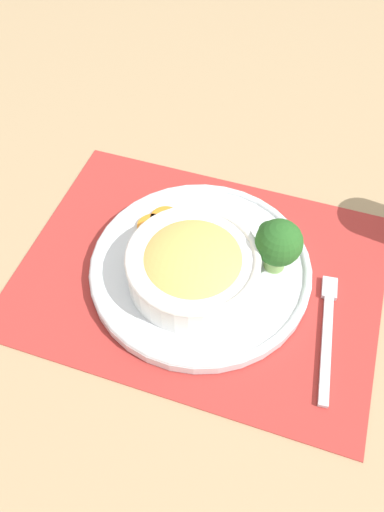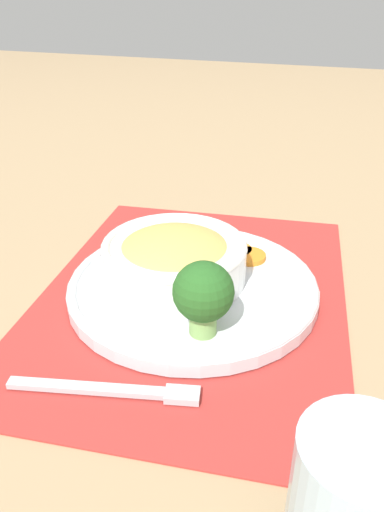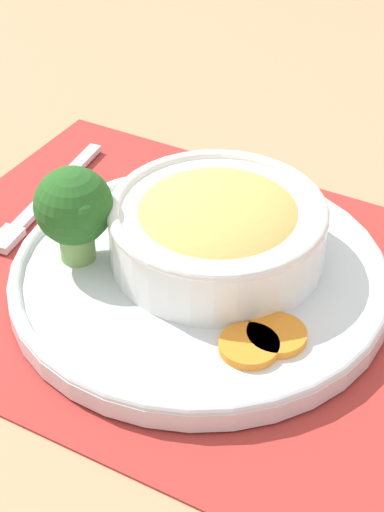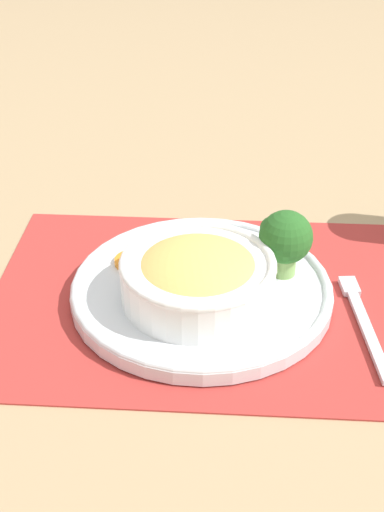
# 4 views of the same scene
# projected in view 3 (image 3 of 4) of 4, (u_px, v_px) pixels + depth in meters

# --- Properties ---
(ground_plane) EXTENTS (4.00, 4.00, 0.00)m
(ground_plane) POSITION_uv_depth(u_px,v_px,m) (199.00, 291.00, 0.69)
(ground_plane) COLOR tan
(placemat) EXTENTS (0.54, 0.43, 0.00)m
(placemat) POSITION_uv_depth(u_px,v_px,m) (199.00, 289.00, 0.69)
(placemat) COLOR #B2332D
(placemat) RESTS_ON ground_plane
(plate) EXTENTS (0.30, 0.30, 0.02)m
(plate) POSITION_uv_depth(u_px,v_px,m) (199.00, 276.00, 0.68)
(plate) COLOR silver
(plate) RESTS_ON placemat
(bowl) EXTENTS (0.17, 0.17, 0.06)m
(bowl) POSITION_uv_depth(u_px,v_px,m) (219.00, 227.00, 0.68)
(bowl) COLOR white
(bowl) RESTS_ON plate
(broccoli_floret) EXTENTS (0.06, 0.06, 0.08)m
(broccoli_floret) POSITION_uv_depth(u_px,v_px,m) (74.00, 208.00, 0.67)
(broccoli_floret) COLOR #84AD5B
(broccoli_floret) RESTS_ON plate
(carrot_slice_near) EXTENTS (0.04, 0.04, 0.01)m
(carrot_slice_near) POSITION_uv_depth(u_px,v_px,m) (249.00, 346.00, 0.61)
(carrot_slice_near) COLOR orange
(carrot_slice_near) RESTS_ON plate
(carrot_slice_middle) EXTENTS (0.04, 0.04, 0.01)m
(carrot_slice_middle) POSITION_uv_depth(u_px,v_px,m) (277.00, 335.00, 0.62)
(carrot_slice_middle) COLOR orange
(carrot_slice_middle) RESTS_ON plate
(fork) EXTENTS (0.06, 0.18, 0.01)m
(fork) POSITION_uv_depth(u_px,v_px,m) (40.00, 205.00, 0.78)
(fork) COLOR silver
(fork) RESTS_ON placemat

